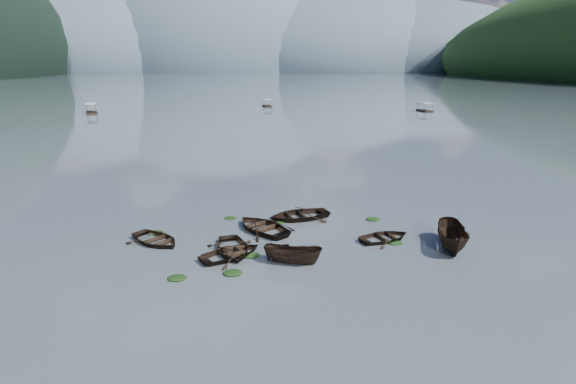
{
  "coord_description": "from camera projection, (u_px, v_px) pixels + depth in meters",
  "views": [
    {
      "loc": [
        -2.84,
        -23.31,
        12.04
      ],
      "look_at": [
        0.0,
        12.0,
        2.0
      ],
      "focal_mm": 28.0,
      "sensor_mm": 36.0,
      "label": 1
    }
  ],
  "objects": [
    {
      "name": "rowboat_5",
      "position": [
        452.0,
        248.0,
        30.56
      ],
      "size": [
        3.18,
        5.28,
        1.91
      ],
      "primitive_type": "imported",
      "rotation": [
        0.0,
        0.0,
        -0.28
      ],
      "color": "black",
      "rests_on": "ground"
    },
    {
      "name": "haze_mtn_d",
      "position": [
        409.0,
        71.0,
        913.68
      ],
      "size": [
        520.0,
        520.0,
        220.0
      ],
      "primitive_type": "ellipsoid",
      "color": "#475666",
      "rests_on": "ground"
    },
    {
      "name": "haze_mtn_a",
      "position": [
        118.0,
        71.0,
        868.89
      ],
      "size": [
        520.0,
        520.0,
        280.0
      ],
      "primitive_type": "ellipsoid",
      "color": "#475666",
      "rests_on": "ground"
    },
    {
      "name": "rowboat_1",
      "position": [
        232.0,
        257.0,
        29.22
      ],
      "size": [
        5.21,
        4.83,
        0.88
      ],
      "primitive_type": "imported",
      "rotation": [
        0.0,
        0.0,
        2.13
      ],
      "color": "black",
      "rests_on": "ground"
    },
    {
      "name": "pontoon_centre",
      "position": [
        267.0,
        107.0,
        134.65
      ],
      "size": [
        2.88,
        5.66,
        2.09
      ],
      "primitive_type": null,
      "rotation": [
        0.0,
        0.0,
        0.11
      ],
      "color": "black",
      "rests_on": "ground"
    },
    {
      "name": "weed_clump_6",
      "position": [
        230.0,
        219.0,
        36.52
      ],
      "size": [
        1.01,
        0.84,
        0.21
      ],
      "primitive_type": "ellipsoid",
      "color": "black",
      "rests_on": "ground"
    },
    {
      "name": "haze_mtn_c",
      "position": [
        322.0,
        71.0,
        899.78
      ],
      "size": [
        520.0,
        520.0,
        260.0
      ],
      "primitive_type": "ellipsoid",
      "color": "#475666",
      "rests_on": "ground"
    },
    {
      "name": "weed_clump_2",
      "position": [
        251.0,
        256.0,
        29.35
      ],
      "size": [
        1.16,
        0.93,
        0.25
      ],
      "primitive_type": "ellipsoid",
      "color": "black",
      "rests_on": "ground"
    },
    {
      "name": "rowboat_7",
      "position": [
        299.0,
        218.0,
        36.54
      ],
      "size": [
        5.82,
        4.83,
        1.04
      ],
      "primitive_type": "imported",
      "rotation": [
        0.0,
        0.0,
        4.99
      ],
      "color": "black",
      "rests_on": "ground"
    },
    {
      "name": "weed_clump_3",
      "position": [
        280.0,
        223.0,
        35.53
      ],
      "size": [
        0.8,
        0.67,
        0.18
      ],
      "primitive_type": "ellipsoid",
      "color": "black",
      "rests_on": "ground"
    },
    {
      "name": "weed_clump_0",
      "position": [
        233.0,
        274.0,
        26.84
      ],
      "size": [
        1.19,
        0.97,
        0.26
      ],
      "primitive_type": "ellipsoid",
      "color": "black",
      "rests_on": "ground"
    },
    {
      "name": "weed_clump_4",
      "position": [
        395.0,
        244.0,
        31.41
      ],
      "size": [
        1.05,
        0.83,
        0.22
      ],
      "primitive_type": "ellipsoid",
      "color": "black",
      "rests_on": "ground"
    },
    {
      "name": "ground_plane",
      "position": [
        305.0,
        282.0,
        25.86
      ],
      "size": [
        2400.0,
        2400.0,
        0.0
      ],
      "primitive_type": "plane",
      "color": "#49545C"
    },
    {
      "name": "rowboat_6",
      "position": [
        156.0,
        243.0,
        31.52
      ],
      "size": [
        5.29,
        5.25,
        0.9
      ],
      "primitive_type": "imported",
      "rotation": [
        0.0,
        0.0,
        0.81
      ],
      "color": "black",
      "rests_on": "ground"
    },
    {
      "name": "rowboat_2",
      "position": [
        292.0,
        263.0,
        28.29
      ],
      "size": [
        4.04,
        2.54,
        1.46
      ],
      "primitive_type": "imported",
      "rotation": [
        0.0,
        0.0,
        1.25
      ],
      "color": "black",
      "rests_on": "ground"
    },
    {
      "name": "rowboat_3",
      "position": [
        263.0,
        230.0,
        33.91
      ],
      "size": [
        5.98,
        6.28,
        1.06
      ],
      "primitive_type": "imported",
      "rotation": [
        0.0,
        0.0,
        3.78
      ],
      "color": "black",
      "rests_on": "ground"
    },
    {
      "name": "rowboat_4",
      "position": [
        385.0,
        240.0,
        32.04
      ],
      "size": [
        4.64,
        3.98,
        0.81
      ],
      "primitive_type": "imported",
      "rotation": [
        0.0,
        0.0,
        1.93
      ],
      "color": "black",
      "rests_on": "ground"
    },
    {
      "name": "weed_clump_7",
      "position": [
        373.0,
        220.0,
        36.21
      ],
      "size": [
        1.12,
        0.9,
        0.24
      ],
      "primitive_type": "ellipsoid",
      "color": "black",
      "rests_on": "ground"
    },
    {
      "name": "rowboat_0",
      "position": [
        232.0,
        252.0,
        29.96
      ],
      "size": [
        3.96,
        4.97,
        0.92
      ],
      "primitive_type": "imported",
      "rotation": [
        0.0,
        0.0,
        0.19
      ],
      "color": "black",
      "rests_on": "ground"
    },
    {
      "name": "pontoon_left",
      "position": [
        92.0,
        113.0,
        116.2
      ],
      "size": [
        4.62,
        7.0,
        2.48
      ],
      "primitive_type": null,
      "rotation": [
        0.0,
        0.0,
        0.32
      ],
      "color": "black",
      "rests_on": "ground"
    },
    {
      "name": "pontoon_right",
      "position": [
        425.0,
        111.0,
        121.28
      ],
      "size": [
        2.81,
        5.85,
        2.18
      ],
      "primitive_type": null,
      "rotation": [
        0.0,
        0.0,
        0.08
      ],
      "color": "black",
      "rests_on": "ground"
    },
    {
      "name": "weed_clump_5",
      "position": [
        156.0,
        233.0,
        33.29
      ],
      "size": [
        1.17,
        0.95,
        0.25
      ],
      "primitive_type": "ellipsoid",
      "color": "black",
      "rests_on": "ground"
    },
    {
      "name": "haze_mtn_b",
      "position": [
        222.0,
        71.0,
        884.33
      ],
      "size": [
        520.0,
        520.0,
        340.0
      ],
      "primitive_type": "ellipsoid",
      "color": "#475666",
      "rests_on": "ground"
    },
    {
      "name": "weed_clump_1",
      "position": [
        177.0,
        279.0,
        26.21
      ],
      "size": [
        1.13,
        0.9,
        0.25
      ],
      "primitive_type": "ellipsoid",
      "color": "black",
      "rests_on": "ground"
    }
  ]
}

